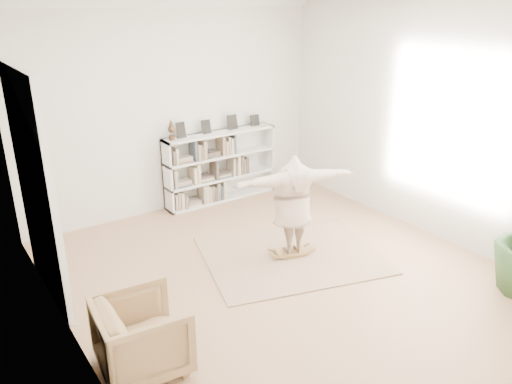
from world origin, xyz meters
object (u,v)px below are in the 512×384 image
Objects in this scene: bookshelf at (220,167)px; rocker_board at (291,252)px; person at (293,202)px; armchair at (142,336)px.

rocker_board is (-0.31, -2.51, -0.57)m from bookshelf.
rocker_board is 0.28× the size of person.
person is at bearing -63.72° from armchair.
rocker_board is 0.79m from person.
person is (-0.31, -2.51, 0.22)m from bookshelf.
armchair is 2.93m from rocker_board.
armchair is 1.69× the size of rocker_board.
armchair is 0.48× the size of person.
armchair is 2.95m from person.
person reaches higher than rocker_board.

